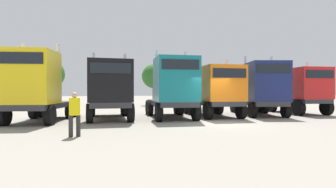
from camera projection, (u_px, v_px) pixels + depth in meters
ground at (221, 123)px, 14.33m from camera, size 200.00×200.00×0.00m
semi_truck_yellow at (35, 87)px, 14.39m from camera, size 3.73×6.31×4.42m
semi_truck_black at (110, 90)px, 15.89m from camera, size 2.92×6.55×4.06m
semi_truck_teal at (173, 88)px, 16.51m from camera, size 3.23×6.54×4.32m
semi_truck_orange at (217, 91)px, 17.67m from camera, size 3.08×6.09×3.93m
semi_truck_navy at (263, 88)px, 18.55m from camera, size 4.10×6.44×4.27m
semi_truck_red at (302, 90)px, 20.30m from camera, size 3.36×6.19×4.04m
visitor_in_hivis at (75, 111)px, 10.05m from camera, size 0.51×0.51×1.68m
oak_far_left at (50, 74)px, 32.37m from camera, size 3.54×3.54×5.63m
oak_far_centre at (154, 76)px, 33.78m from camera, size 3.05×3.05×5.20m
oak_far_right at (202, 79)px, 39.06m from camera, size 3.51×3.51×5.30m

